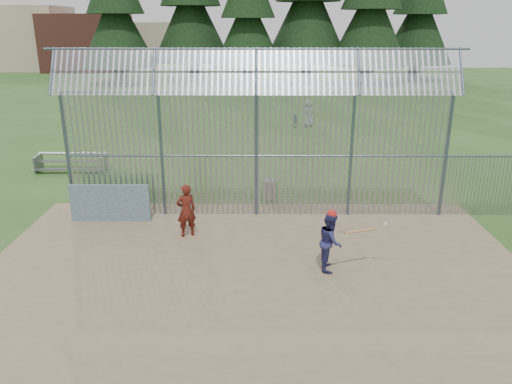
{
  "coord_description": "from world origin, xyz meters",
  "views": [
    {
      "loc": [
        0.09,
        -11.8,
        6.01
      ],
      "look_at": [
        0.0,
        2.0,
        1.3
      ],
      "focal_mm": 35.0,
      "sensor_mm": 36.0,
      "label": 1
    }
  ],
  "objects_px": {
    "trash_can": "(270,190)",
    "bleacher": "(71,162)",
    "batter": "(330,241)",
    "onlooker": "(186,210)",
    "dugout_wall": "(110,203)"
  },
  "relations": [
    {
      "from": "dugout_wall",
      "to": "batter",
      "type": "height_order",
      "value": "batter"
    },
    {
      "from": "dugout_wall",
      "to": "batter",
      "type": "relative_size",
      "value": 1.66
    },
    {
      "from": "batter",
      "to": "bleacher",
      "type": "relative_size",
      "value": 0.5
    },
    {
      "from": "onlooker",
      "to": "trash_can",
      "type": "height_order",
      "value": "onlooker"
    },
    {
      "from": "trash_can",
      "to": "bleacher",
      "type": "xyz_separation_m",
      "value": [
        -8.32,
        3.55,
        0.03
      ]
    },
    {
      "from": "dugout_wall",
      "to": "batter",
      "type": "bearing_deg",
      "value": -26.25
    },
    {
      "from": "batter",
      "to": "trash_can",
      "type": "height_order",
      "value": "batter"
    },
    {
      "from": "dugout_wall",
      "to": "trash_can",
      "type": "distance_m",
      "value": 5.46
    },
    {
      "from": "onlooker",
      "to": "bleacher",
      "type": "relative_size",
      "value": 0.53
    },
    {
      "from": "batter",
      "to": "bleacher",
      "type": "height_order",
      "value": "batter"
    },
    {
      "from": "trash_can",
      "to": "batter",
      "type": "bearing_deg",
      "value": -74.75
    },
    {
      "from": "dugout_wall",
      "to": "bleacher",
      "type": "bearing_deg",
      "value": 120.23
    },
    {
      "from": "trash_can",
      "to": "bleacher",
      "type": "distance_m",
      "value": 9.05
    },
    {
      "from": "onlooker",
      "to": "trash_can",
      "type": "distance_m",
      "value": 4.07
    },
    {
      "from": "onlooker",
      "to": "bleacher",
      "type": "height_order",
      "value": "onlooker"
    }
  ]
}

